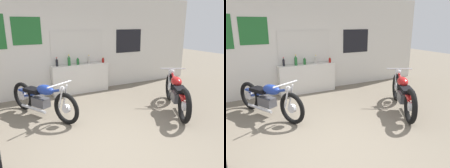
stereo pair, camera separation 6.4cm
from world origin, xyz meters
The scene contains 10 objects.
ground_plane centered at (0.00, 0.00, 0.00)m, with size 24.00×24.00×0.00m, color #706656.
wall_back centered at (0.02, 3.45, 1.40)m, with size 10.00×0.07×2.80m.
sill_counter centered at (0.78, 3.27, 0.43)m, with size 1.69×0.28×0.86m.
bottle_leftmost centered at (0.11, 3.31, 0.97)m, with size 0.07×0.07×0.25m.
bottle_left_center centered at (0.45, 3.26, 0.99)m, with size 0.08×0.08×0.31m.
bottle_center centered at (0.72, 3.27, 0.96)m, with size 0.07×0.07×0.23m.
bottle_right_center centered at (1.07, 3.28, 0.97)m, with size 0.07×0.07×0.25m.
bottle_rightmost centered at (1.51, 3.24, 0.93)m, with size 0.07×0.07×0.17m.
motorcycle_red centered at (2.34, 0.91, 0.43)m, with size 1.17×1.90×0.92m.
motorcycle_blue centered at (-0.57, 2.01, 0.42)m, with size 1.11×1.90×0.86m.
Camera 2 is at (-1.28, -2.77, 2.05)m, focal length 35.00 mm.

